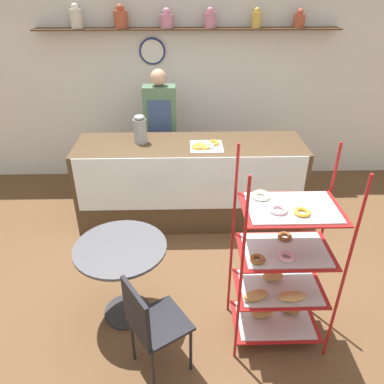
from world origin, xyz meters
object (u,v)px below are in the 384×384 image
at_px(person_worker, 161,130).
at_px(cafe_table, 122,264).
at_px(coffee_carafe, 140,129).
at_px(donut_tray_counter, 205,146).
at_px(cafe_chair, 149,321).
at_px(pastry_rack, 281,270).

bearing_deg(person_worker, cafe_table, -96.12).
relative_size(coffee_carafe, donut_tray_counter, 0.91).
bearing_deg(cafe_chair, person_worker, -31.70).
height_order(pastry_rack, cafe_chair, pastry_rack).
distance_m(pastry_rack, cafe_table, 1.29).
xyz_separation_m(pastry_rack, cafe_chair, (-1.00, -0.34, -0.15)).
relative_size(cafe_chair, coffee_carafe, 2.67).
relative_size(pastry_rack, donut_tray_counter, 4.54).
relative_size(pastry_rack, coffee_carafe, 5.00).
bearing_deg(pastry_rack, donut_tray_counter, 106.37).
bearing_deg(pastry_rack, coffee_carafe, 123.52).
height_order(person_worker, coffee_carafe, person_worker).
distance_m(cafe_chair, coffee_carafe, 2.28).
distance_m(person_worker, cafe_table, 2.24).
height_order(cafe_table, coffee_carafe, coffee_carafe).
height_order(person_worker, cafe_chair, person_worker).
xyz_separation_m(pastry_rack, person_worker, (-1.03, 2.44, 0.24)).
xyz_separation_m(cafe_table, cafe_chair, (0.27, -0.58, -0.03)).
bearing_deg(coffee_carafe, cafe_chair, -84.10).
relative_size(person_worker, coffee_carafe, 5.16).
bearing_deg(coffee_carafe, pastry_rack, -56.48).
relative_size(pastry_rack, person_worker, 0.97).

